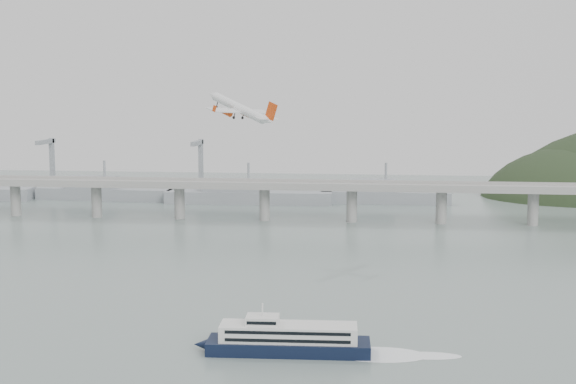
# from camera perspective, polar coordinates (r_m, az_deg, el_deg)

# --- Properties ---
(ground) EXTENTS (900.00, 900.00, 0.00)m
(ground) POSITION_cam_1_polar(r_m,az_deg,el_deg) (246.39, -1.46, -10.02)
(ground) COLOR slate
(ground) RESTS_ON ground
(bridge) EXTENTS (800.00, 22.00, 23.90)m
(bridge) POSITION_cam_1_polar(r_m,az_deg,el_deg) (437.62, 1.99, 0.10)
(bridge) COLOR gray
(bridge) RESTS_ON ground
(distant_fleet) EXTENTS (453.00, 60.90, 40.00)m
(distant_fleet) POSITION_cam_1_polar(r_m,az_deg,el_deg) (536.34, -14.11, 0.03)
(distant_fleet) COLOR gray
(distant_fleet) RESTS_ON ground
(ferry) EXTENTS (76.54, 15.08, 14.43)m
(ferry) POSITION_cam_1_polar(r_m,az_deg,el_deg) (223.07, 0.04, -10.87)
(ferry) COLOR black
(ferry) RESTS_ON ground
(airliner) EXTENTS (36.09, 34.91, 16.34)m
(airliner) POSITION_cam_1_polar(r_m,az_deg,el_deg) (341.60, -3.54, 6.16)
(airliner) COLOR silver
(airliner) RESTS_ON ground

